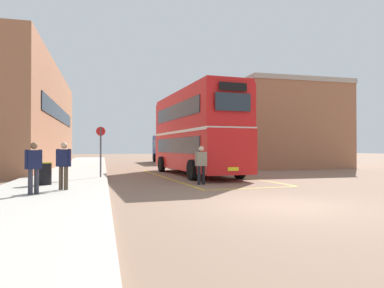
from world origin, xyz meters
TOP-DOWN VIEW (x-y plane):
  - ground_plane at (0.00, 14.40)m, footprint 135.60×135.60m
  - sidewalk_left at (-6.50, 16.80)m, footprint 4.00×57.60m
  - brick_building_left at (-10.67, 21.35)m, footprint 5.21×23.12m
  - depot_building_right at (9.60, 20.90)m, footprint 8.33×14.47m
  - double_decker_bus at (0.49, 10.93)m, footprint 3.36×10.18m
  - single_deck_bus at (2.08, 27.41)m, footprint 2.85×8.15m
  - pedestrian_boarding at (-0.65, 5.72)m, footprint 0.54×0.31m
  - pedestrian_waiting_near at (-6.00, 4.03)m, footprint 0.51×0.44m
  - pedestrian_waiting_far at (-6.77, 3.02)m, footprint 0.48×0.47m
  - litter_bin at (-6.88, 5.91)m, footprint 0.53×0.53m
  - bus_stop_sign at (-4.81, 9.00)m, footprint 0.44×0.08m
  - bay_marking_yellow at (0.56, 9.05)m, footprint 5.09×12.33m

SIDE VIEW (x-z plane):
  - ground_plane at x=0.00m, z-range 0.00..0.00m
  - bay_marking_yellow at x=0.56m, z-range 0.00..0.01m
  - sidewalk_left at x=-6.50m, z-range 0.00..0.14m
  - litter_bin at x=-6.88m, z-range 0.14..1.01m
  - pedestrian_boarding at x=-0.65m, z-range 0.12..1.76m
  - pedestrian_waiting_far at x=-6.77m, z-range 0.25..1.86m
  - pedestrian_waiting_near at x=-6.00m, z-range 0.26..1.88m
  - bus_stop_sign at x=-4.81m, z-range 0.40..2.85m
  - single_deck_bus at x=2.08m, z-range 0.13..3.15m
  - double_decker_bus at x=0.49m, z-range 0.14..4.89m
  - depot_building_right at x=9.60m, z-range 0.00..6.78m
  - brick_building_left at x=-10.67m, z-range 0.00..7.77m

